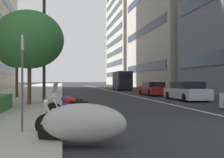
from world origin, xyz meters
TOP-DOWN VIEW (x-y plane):
  - sidewalk_right_plaza at (30.00, 11.18)m, footprint 160.00×8.79m
  - lane_centre_stripe at (35.00, 0.00)m, footprint 110.00×0.16m
  - motorcycle_by_sign_pole at (0.38, 6.32)m, footprint 1.37×2.14m
  - motorcycle_nearest_camera at (1.58, 6.49)m, footprint 0.72×2.12m
  - motorcycle_second_in_row at (4.10, 6.37)m, footprint 1.01×2.04m
  - motorcycle_mid_row at (5.36, 6.49)m, footprint 0.89×1.99m
  - car_approaching_light at (13.17, -2.56)m, footprint 4.68×1.95m
  - car_mid_block_traffic at (19.92, -2.24)m, footprint 4.61×1.85m
  - delivery_van_ahead at (34.02, -2.23)m, footprint 6.11×2.30m
  - parking_sign_by_curb at (1.76, 7.85)m, footprint 0.32×0.06m
  - street_lamp_with_banners at (10.65, 7.55)m, footprint 1.26×2.31m
  - street_tree_mid_sidewalk at (10.26, 8.66)m, footprint 3.96×3.96m
  - street_tree_by_lamp_post at (17.19, 10.46)m, footprint 3.10×3.10m
  - office_tower_near_left at (74.99, -18.01)m, footprint 27.37×18.57m

SIDE VIEW (x-z plane):
  - lane_centre_stripe at x=35.00m, z-range 0.00..0.01m
  - sidewalk_right_plaza at x=30.00m, z-range 0.00..0.15m
  - motorcycle_nearest_camera at x=1.58m, z-range -0.13..0.96m
  - motorcycle_second_in_row at x=4.10m, z-range -0.13..0.98m
  - motorcycle_mid_row at x=5.36m, z-range -0.30..1.17m
  - motorcycle_by_sign_pole at x=0.38m, z-range 0.04..1.06m
  - car_mid_block_traffic at x=19.92m, z-range -0.03..1.32m
  - car_approaching_light at x=13.17m, z-range -0.03..1.39m
  - delivery_van_ahead at x=34.02m, z-range 0.09..2.91m
  - parking_sign_by_curb at x=1.76m, z-range 0.41..3.07m
  - street_tree_by_lamp_post at x=17.19m, z-range 1.34..6.38m
  - street_tree_mid_sidewalk at x=10.26m, z-range 1.18..6.60m
  - street_lamp_with_banners at x=10.65m, z-range 0.93..9.73m
  - office_tower_near_left at x=74.99m, z-range 0.00..41.52m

